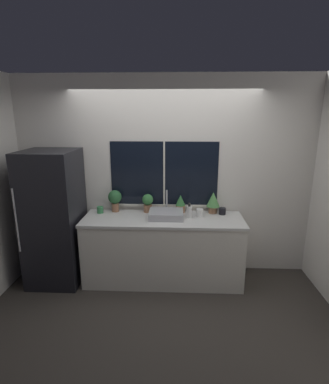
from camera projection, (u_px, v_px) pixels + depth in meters
The scene contains 15 objects.
ground_plane at pixel (162, 292), 3.80m from camera, with size 14.00×14.00×0.00m, color #38332D.
wall_back at pixel (164, 177), 4.13m from camera, with size 8.00×0.09×2.70m.
wall_left at pixel (45, 166), 4.99m from camera, with size 0.06×7.00×2.70m.
wall_right at pixel (292, 168), 4.81m from camera, with size 0.06×7.00×2.70m.
counter at pixel (163, 249), 3.99m from camera, with size 2.08×0.65×0.88m.
refrigerator at pixel (54, 218), 3.90m from camera, with size 0.66×0.73×1.76m.
sink at pixel (166, 214), 3.88m from camera, with size 0.44×0.40×0.32m.
potted_plant_far_left at pixel (115, 198), 4.09m from camera, with size 0.18×0.18×0.30m.
potted_plant_center_left at pixel (148, 202), 4.08m from camera, with size 0.15×0.15×0.25m.
potted_plant_center_right at pixel (180, 204), 4.07m from camera, with size 0.13×0.13×0.25m.
potted_plant_far_right at pixel (213, 201), 4.04m from camera, with size 0.18×0.18×0.29m.
soap_bottle at pixel (189, 212), 3.87m from camera, with size 0.07×0.07×0.20m.
mug_green at pixel (100, 210), 4.06m from camera, with size 0.09×0.09×0.09m.
mug_black at pixel (222, 211), 4.01m from camera, with size 0.09×0.09×0.09m.
mug_white at pixel (200, 213), 3.92m from camera, with size 0.09×0.09×0.10m.
Camera 1 is at (0.18, -3.34, 2.20)m, focal length 28.00 mm.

